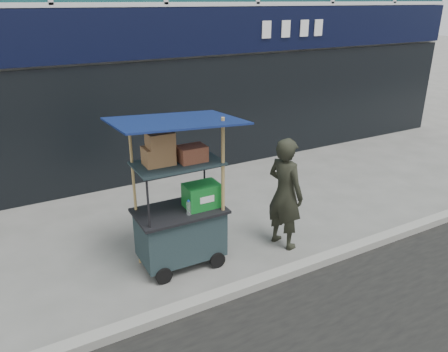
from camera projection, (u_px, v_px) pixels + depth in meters
ground at (283, 267)px, 6.12m from camera, size 80.00×80.00×0.00m
curb at (292, 271)px, 5.93m from camera, size 80.00×0.18×0.12m
vendor_cart at (181, 215)px, 5.94m from camera, size 1.62×1.16×2.17m
vendor_man at (285, 193)px, 6.38m from camera, size 0.53×0.69×1.70m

